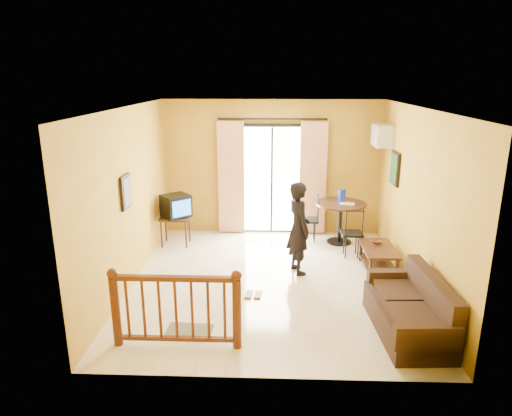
{
  "coord_description": "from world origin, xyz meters",
  "views": [
    {
      "loc": [
        0.02,
        -6.87,
        3.26
      ],
      "look_at": [
        -0.25,
        0.2,
        1.2
      ],
      "focal_mm": 32.0,
      "sensor_mm": 36.0,
      "label": 1
    }
  ],
  "objects_px": {
    "television": "(176,206)",
    "coffee_table": "(378,255)",
    "standing_person": "(299,228)",
    "dining_table": "(340,211)",
    "sofa": "(412,312)"
  },
  "relations": [
    {
      "from": "television",
      "to": "dining_table",
      "type": "height_order",
      "value": "television"
    },
    {
      "from": "sofa",
      "to": "standing_person",
      "type": "relative_size",
      "value": 1.07
    },
    {
      "from": "television",
      "to": "standing_person",
      "type": "bearing_deg",
      "value": -68.89
    },
    {
      "from": "coffee_table",
      "to": "sofa",
      "type": "height_order",
      "value": "sofa"
    },
    {
      "from": "coffee_table",
      "to": "sofa",
      "type": "bearing_deg",
      "value": -89.95
    },
    {
      "from": "television",
      "to": "coffee_table",
      "type": "distance_m",
      "value": 3.92
    },
    {
      "from": "standing_person",
      "to": "coffee_table",
      "type": "bearing_deg",
      "value": -106.35
    },
    {
      "from": "coffee_table",
      "to": "standing_person",
      "type": "height_order",
      "value": "standing_person"
    },
    {
      "from": "dining_table",
      "to": "coffee_table",
      "type": "xyz_separation_m",
      "value": [
        0.47,
        -1.37,
        -0.38
      ]
    },
    {
      "from": "dining_table",
      "to": "coffee_table",
      "type": "bearing_deg",
      "value": -70.9
    },
    {
      "from": "coffee_table",
      "to": "dining_table",
      "type": "bearing_deg",
      "value": 109.1
    },
    {
      "from": "television",
      "to": "standing_person",
      "type": "xyz_separation_m",
      "value": [
        2.33,
        -1.23,
        -0.01
      ]
    },
    {
      "from": "sofa",
      "to": "standing_person",
      "type": "distance_m",
      "value": 2.39
    },
    {
      "from": "television",
      "to": "coffee_table",
      "type": "relative_size",
      "value": 0.69
    },
    {
      "from": "television",
      "to": "sofa",
      "type": "bearing_deg",
      "value": -81.04
    }
  ]
}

